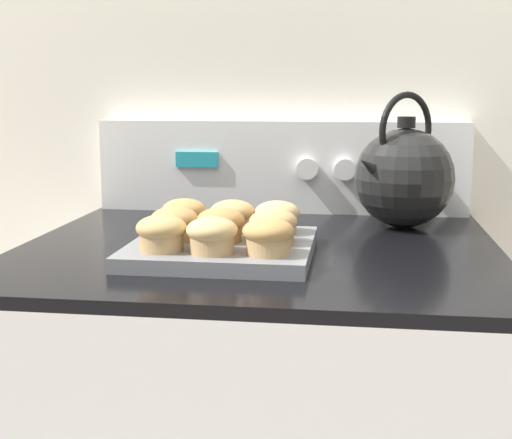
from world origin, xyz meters
The scene contains 13 objects.
wall_back centered at (0.00, 0.73, 1.20)m, with size 8.00×0.05×2.40m.
control_panel centered at (0.00, 0.68, 1.03)m, with size 0.75×0.07×0.18m.
muffin_pan centered at (-0.05, 0.27, 0.95)m, with size 0.27×0.27×0.02m.
muffin_r0_c0 centered at (-0.12, 0.20, 0.98)m, with size 0.07×0.07×0.05m.
muffin_r0_c1 centered at (-0.04, 0.19, 0.98)m, with size 0.07×0.07×0.05m.
muffin_r0_c2 centered at (0.03, 0.19, 0.98)m, with size 0.07×0.07×0.05m.
muffin_r1_c0 centered at (-0.12, 0.27, 0.98)m, with size 0.07×0.07×0.05m.
muffin_r1_c1 centered at (-0.05, 0.27, 0.98)m, with size 0.07×0.07×0.05m.
muffin_r1_c2 centered at (0.03, 0.27, 0.98)m, with size 0.07×0.07×0.05m.
muffin_r2_c0 centered at (-0.12, 0.35, 0.98)m, with size 0.07×0.07×0.05m.
muffin_r2_c1 centered at (-0.04, 0.35, 0.98)m, with size 0.07×0.07×0.05m.
muffin_r2_c2 centered at (0.03, 0.35, 0.98)m, with size 0.07×0.07×0.05m.
tea_kettle centered at (0.24, 0.54, 1.03)m, with size 0.19×0.19×0.24m.
Camera 1 is at (0.15, -0.76, 1.18)m, focal length 50.00 mm.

